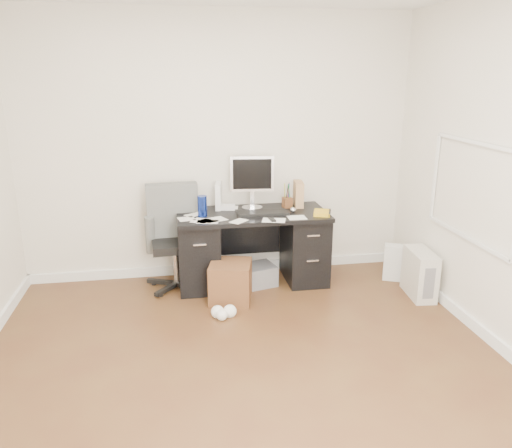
{
  "coord_description": "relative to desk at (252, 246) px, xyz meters",
  "views": [
    {
      "loc": [
        -0.47,
        -3.09,
        2.1
      ],
      "look_at": [
        0.26,
        1.2,
        0.77
      ],
      "focal_mm": 35.0,
      "sensor_mm": 36.0,
      "label": 1
    }
  ],
  "objects": [
    {
      "name": "keyboard",
      "position": [
        0.09,
        -0.08,
        0.36
      ],
      "size": [
        0.51,
        0.18,
        0.03
      ],
      "primitive_type": "cube",
      "rotation": [
        0.0,
        0.0,
        -0.02
      ],
      "color": "black",
      "rests_on": "desk"
    },
    {
      "name": "magazine_file",
      "position": [
        0.52,
        0.18,
        0.48
      ],
      "size": [
        0.14,
        0.24,
        0.26
      ],
      "primitive_type": "cube",
      "rotation": [
        0.0,
        0.0,
        -0.11
      ],
      "color": "olive",
      "rests_on": "desk"
    },
    {
      "name": "pc_tower",
      "position": [
        1.55,
        -0.59,
        -0.17
      ],
      "size": [
        0.25,
        0.48,
        0.46
      ],
      "primitive_type": "cube",
      "rotation": [
        0.0,
        0.0,
        -0.1
      ],
      "color": "beige",
      "rests_on": "ground"
    },
    {
      "name": "wicker_basket",
      "position": [
        -0.27,
        -0.39,
        -0.21
      ],
      "size": [
        0.46,
        0.46,
        0.38
      ],
      "primitive_type": "cube",
      "rotation": [
        0.0,
        0.0,
        -0.23
      ],
      "color": "#4C2B16",
      "rests_on": "ground"
    },
    {
      "name": "room_shell",
      "position": [
        -0.27,
        -1.62,
        1.26
      ],
      "size": [
        4.02,
        4.02,
        2.71
      ],
      "color": "silver",
      "rests_on": "ground"
    },
    {
      "name": "pen_cup",
      "position": [
        0.39,
        0.14,
        0.48
      ],
      "size": [
        0.13,
        0.13,
        0.26
      ],
      "primitive_type": null,
      "rotation": [
        0.0,
        0.0,
        0.2
      ],
      "color": "#522C17",
      "rests_on": "desk"
    },
    {
      "name": "desk",
      "position": [
        0.0,
        0.0,
        0.0
      ],
      "size": [
        1.5,
        0.7,
        0.75
      ],
      "color": "black",
      "rests_on": "ground"
    },
    {
      "name": "ground",
      "position": [
        -0.3,
        -1.65,
        -0.4
      ],
      "size": [
        4.0,
        4.0,
        0.0
      ],
      "primitive_type": "plane",
      "color": "#4B2918",
      "rests_on": "ground"
    },
    {
      "name": "yellow_book",
      "position": [
        0.67,
        -0.18,
        0.37
      ],
      "size": [
        0.22,
        0.24,
        0.03
      ],
      "primitive_type": "cube",
      "rotation": [
        0.0,
        0.0,
        -0.34
      ],
      "color": "gold",
      "rests_on": "desk"
    },
    {
      "name": "computer_mouse",
      "position": [
        0.4,
        -0.07,
        0.38
      ],
      "size": [
        0.07,
        0.07,
        0.06
      ],
      "primitive_type": "sphere",
      "rotation": [
        0.0,
        0.0,
        0.19
      ],
      "color": "silver",
      "rests_on": "desk"
    },
    {
      "name": "lcd_monitor",
      "position": [
        0.02,
        0.15,
        0.63
      ],
      "size": [
        0.46,
        0.29,
        0.56
      ],
      "primitive_type": null,
      "rotation": [
        0.0,
        0.0,
        -0.1
      ],
      "color": "silver",
      "rests_on": "desk"
    },
    {
      "name": "shopping_bag",
      "position": [
        1.51,
        -0.19,
        -0.21
      ],
      "size": [
        0.33,
        0.29,
        0.38
      ],
      "primitive_type": "cube",
      "rotation": [
        0.0,
        0.0,
        -0.42
      ],
      "color": "silver",
      "rests_on": "ground"
    },
    {
      "name": "white_binder",
      "position": [
        -0.32,
        0.23,
        0.48
      ],
      "size": [
        0.14,
        0.25,
        0.27
      ],
      "primitive_type": "cube",
      "rotation": [
        0.0,
        0.0,
        -0.16
      ],
      "color": "silver",
      "rests_on": "desk"
    },
    {
      "name": "paper_remote",
      "position": [
        0.16,
        -0.3,
        0.36
      ],
      "size": [
        0.26,
        0.23,
        0.02
      ],
      "primitive_type": null,
      "rotation": [
        0.0,
        0.0,
        -0.28
      ],
      "color": "white",
      "rests_on": "desk"
    },
    {
      "name": "travel_mug",
      "position": [
        -0.5,
        -0.05,
        0.45
      ],
      "size": [
        0.12,
        0.12,
        0.21
      ],
      "primitive_type": "cylinder",
      "rotation": [
        0.0,
        0.0,
        0.38
      ],
      "color": "navy",
      "rests_on": "desk"
    },
    {
      "name": "office_chair",
      "position": [
        -0.78,
        0.0,
        0.12
      ],
      "size": [
        0.63,
        0.63,
        1.04
      ],
      "primitive_type": null,
      "rotation": [
        0.0,
        0.0,
        0.07
      ],
      "color": "#4F524F",
      "rests_on": "ground"
    },
    {
      "name": "desk_printer",
      "position": [
        0.03,
        -0.07,
        -0.3
      ],
      "size": [
        0.42,
        0.37,
        0.21
      ],
      "primitive_type": "cube",
      "rotation": [
        0.0,
        0.0,
        0.26
      ],
      "color": "slate",
      "rests_on": "ground"
    },
    {
      "name": "loose_papers",
      "position": [
        -0.2,
        -0.05,
        0.35
      ],
      "size": [
        1.1,
        0.6,
        0.0
      ],
      "primitive_type": null,
      "color": "white",
      "rests_on": "desk"
    }
  ]
}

